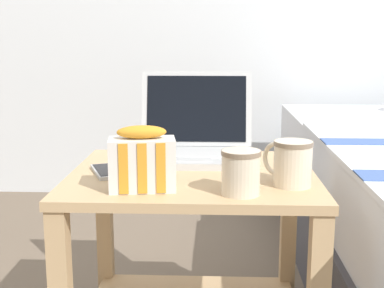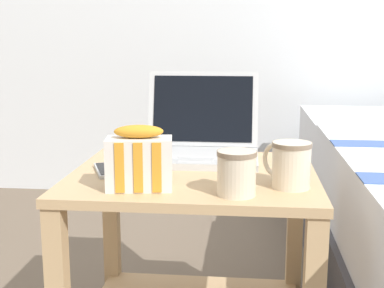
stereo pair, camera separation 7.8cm
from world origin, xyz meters
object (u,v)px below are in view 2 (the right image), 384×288
object	(u,v)px
mug_front_left	(236,170)
mug_front_right	(290,162)
snack_bag	(139,160)
cell_phone	(110,170)
laptop	(201,141)

from	to	relation	value
mug_front_left	mug_front_right	bearing A→B (deg)	30.90
mug_front_left	snack_bag	world-z (taller)	snack_bag
mug_front_right	snack_bag	world-z (taller)	snack_bag
snack_bag	cell_phone	xyz separation A→B (m)	(-0.10, 0.14, -0.06)
mug_front_right	mug_front_left	bearing A→B (deg)	-149.10
snack_bag	mug_front_right	bearing A→B (deg)	8.09
cell_phone	mug_front_left	bearing A→B (deg)	-27.72
laptop	cell_phone	distance (m)	0.29
mug_front_right	cell_phone	xyz separation A→B (m)	(-0.44, 0.10, -0.05)
mug_front_left	snack_bag	xyz separation A→B (m)	(-0.21, 0.02, 0.01)
mug_front_left	mug_front_right	world-z (taller)	mug_front_right
mug_front_right	cell_phone	world-z (taller)	mug_front_right
mug_front_left	snack_bag	bearing A→B (deg)	173.66
mug_front_left	cell_phone	size ratio (longest dim) A/B	0.80
snack_bag	mug_front_left	bearing A→B (deg)	-6.34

